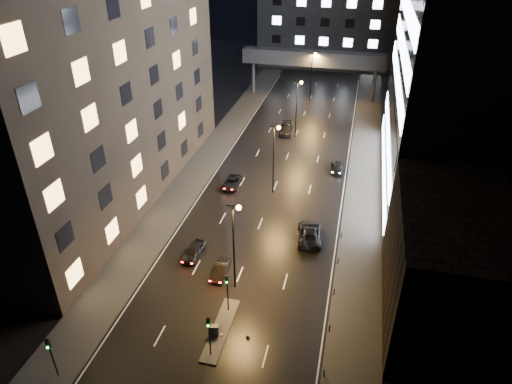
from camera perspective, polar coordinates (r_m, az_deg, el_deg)
ground at (r=75.02m, az=3.95°, el=4.51°), size 160.00×160.00×0.00m
sidewalk_left at (r=73.47m, az=-6.40°, el=3.86°), size 5.00×110.00×0.15m
sidewalk_right at (r=69.83m, az=13.39°, el=1.67°), size 5.00×110.00×0.15m
building_left at (r=61.76m, az=-20.21°, el=16.79°), size 15.00×48.00×40.00m
building_right_low at (r=45.62m, az=22.79°, el=-8.32°), size 10.00×18.00×12.00m
building_right_glass at (r=65.13m, az=27.49°, el=18.23°), size 20.00×36.00×45.00m
building_far at (r=126.71m, az=8.98°, el=20.97°), size 34.00×14.00×25.00m
skybridge at (r=100.24m, az=7.18°, el=16.17°), size 30.00×3.00×10.00m
median_island at (r=44.68m, az=-4.41°, el=-16.74°), size 1.60×8.00×0.15m
traffic_signal_near at (r=44.23m, az=-3.60°, el=-11.79°), size 0.28×0.34×4.40m
traffic_signal_far at (r=40.55m, az=-5.89°, el=-16.85°), size 0.28×0.34×4.40m
traffic_signal_corner at (r=42.43m, az=-24.29°, el=-17.81°), size 0.28×0.34×4.40m
bollard_row at (r=46.33m, az=9.46°, el=-14.34°), size 0.12×25.12×0.90m
streetlight_near at (r=44.71m, az=-2.64°, el=-5.58°), size 1.45×0.50×10.15m
streetlight_mid_a at (r=61.52m, az=2.38°, el=5.17°), size 1.45×0.50×10.15m
streetlight_mid_b at (r=79.81m, az=5.23°, el=11.15°), size 1.45×0.50×10.15m
streetlight_far at (r=98.77m, az=7.06°, el=14.86°), size 1.45×0.50×10.15m
car_away_a at (r=52.69m, az=-7.82°, el=-7.37°), size 1.99×4.27×1.41m
car_away_b at (r=50.01m, az=-4.41°, el=-9.65°), size 1.45×3.91×1.28m
car_away_c at (r=65.77m, az=-2.99°, el=1.19°), size 2.18×4.61×1.27m
car_away_d at (r=83.26m, az=3.75°, el=7.83°), size 2.70×5.52×1.54m
car_toward_a at (r=55.14m, az=6.71°, el=-5.18°), size 3.50×6.26×1.65m
car_toward_b at (r=71.12m, az=10.11°, el=3.13°), size 2.27×4.65×1.30m
utility_cabinet at (r=43.84m, az=-5.27°, el=-16.80°), size 0.92×0.57×1.07m
cone_a at (r=43.78m, az=-1.02°, el=-17.52°), size 0.38×0.38×0.55m
cone_b at (r=44.01m, az=-4.32°, el=-17.38°), size 0.46×0.46×0.45m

